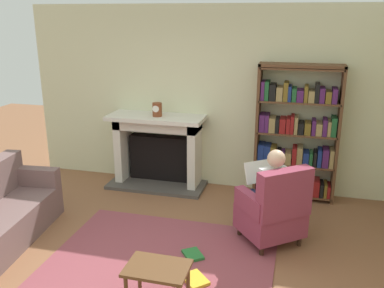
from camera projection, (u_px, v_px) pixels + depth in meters
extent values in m
plane|color=brown|center=(153.00, 274.00, 4.28)|extent=(14.00, 14.00, 0.00)
cube|color=beige|center=(208.00, 98.00, 6.23)|extent=(5.60, 0.10, 2.70)
cube|color=#8C404A|center=(162.00, 258.00, 4.55)|extent=(2.40, 1.80, 0.01)
cube|color=#4C4742|center=(157.00, 185.00, 6.46)|extent=(1.48, 0.64, 0.05)
cube|color=black|center=(161.00, 157.00, 6.55)|extent=(0.96, 0.20, 0.70)
cube|color=silver|center=(123.00, 149.00, 6.54)|extent=(0.12, 0.44, 1.05)
cube|color=silver|center=(195.00, 155.00, 6.26)|extent=(0.12, 0.44, 1.05)
cube|color=silver|center=(157.00, 124.00, 6.27)|extent=(1.28, 0.44, 0.16)
cube|color=silver|center=(156.00, 118.00, 6.18)|extent=(1.44, 0.56, 0.06)
cylinder|color=brown|center=(157.00, 110.00, 6.11)|extent=(0.14, 0.14, 0.20)
cylinder|color=white|center=(156.00, 109.00, 6.05)|extent=(0.10, 0.01, 0.10)
cube|color=brown|center=(257.00, 131.00, 5.97)|extent=(0.04, 0.32, 1.92)
cube|color=brown|center=(338.00, 136.00, 5.70)|extent=(0.04, 0.32, 1.92)
cube|color=brown|center=(302.00, 65.00, 5.55)|extent=(1.13, 0.32, 0.04)
cube|color=brown|center=(292.00, 192.00, 6.10)|extent=(1.09, 0.32, 0.02)
cube|color=navy|center=(259.00, 181.00, 6.17)|extent=(0.05, 0.26, 0.25)
cube|color=navy|center=(263.00, 183.00, 6.16)|extent=(0.06, 0.26, 0.19)
cube|color=#4C1E59|center=(267.00, 182.00, 6.15)|extent=(0.06, 0.26, 0.22)
cube|color=navy|center=(272.00, 182.00, 6.12)|extent=(0.07, 0.26, 0.24)
cube|color=brown|center=(278.00, 184.00, 6.11)|extent=(0.09, 0.26, 0.21)
cube|color=black|center=(283.00, 184.00, 6.09)|extent=(0.04, 0.26, 0.20)
cube|color=#1E592D|center=(288.00, 185.00, 6.07)|extent=(0.08, 0.26, 0.21)
cube|color=#997F4C|center=(294.00, 186.00, 6.06)|extent=(0.07, 0.26, 0.18)
cube|color=navy|center=(300.00, 185.00, 6.03)|extent=(0.08, 0.26, 0.24)
cube|color=#1E592D|center=(305.00, 186.00, 6.02)|extent=(0.04, 0.26, 0.22)
cube|color=navy|center=(309.00, 188.00, 6.01)|extent=(0.08, 0.26, 0.18)
cube|color=maroon|center=(316.00, 187.00, 5.98)|extent=(0.09, 0.26, 0.23)
cube|color=black|center=(321.00, 189.00, 5.96)|extent=(0.05, 0.26, 0.19)
cube|color=brown|center=(325.00, 189.00, 5.95)|extent=(0.04, 0.26, 0.19)
cube|color=maroon|center=(328.00, 190.00, 5.94)|extent=(0.04, 0.26, 0.17)
cube|color=brown|center=(294.00, 163.00, 5.97)|extent=(1.09, 0.32, 0.02)
cube|color=navy|center=(261.00, 152.00, 6.03)|extent=(0.09, 0.26, 0.26)
cube|color=navy|center=(268.00, 152.00, 6.01)|extent=(0.09, 0.26, 0.25)
cube|color=brown|center=(273.00, 154.00, 5.99)|extent=(0.08, 0.26, 0.23)
cube|color=black|center=(279.00, 155.00, 5.98)|extent=(0.06, 0.26, 0.18)
cube|color=#4C1E59|center=(283.00, 156.00, 5.97)|extent=(0.05, 0.26, 0.17)
cube|color=#997F4C|center=(288.00, 157.00, 5.95)|extent=(0.08, 0.26, 0.17)
cube|color=maroon|center=(294.00, 155.00, 5.92)|extent=(0.06, 0.26, 0.25)
cube|color=#997F4C|center=(300.00, 155.00, 5.90)|extent=(0.08, 0.26, 0.26)
cube|color=navy|center=(306.00, 158.00, 5.89)|extent=(0.08, 0.26, 0.19)
cube|color=#1E592D|center=(311.00, 158.00, 5.87)|extent=(0.04, 0.26, 0.19)
cube|color=black|center=(315.00, 158.00, 5.86)|extent=(0.04, 0.26, 0.20)
cube|color=navy|center=(319.00, 157.00, 5.84)|extent=(0.06, 0.26, 0.24)
cube|color=#4C1E59|center=(325.00, 157.00, 5.82)|extent=(0.08, 0.26, 0.26)
cube|color=#997F4C|center=(331.00, 157.00, 5.80)|extent=(0.06, 0.26, 0.25)
cube|color=brown|center=(297.00, 133.00, 5.83)|extent=(1.09, 0.32, 0.02)
cube|color=#4C1E59|center=(263.00, 122.00, 5.90)|extent=(0.07, 0.26, 0.24)
cube|color=#4C1E59|center=(267.00, 122.00, 5.88)|extent=(0.05, 0.26, 0.24)
cube|color=#997F4C|center=(272.00, 124.00, 5.87)|extent=(0.08, 0.26, 0.21)
cube|color=black|center=(278.00, 124.00, 5.86)|extent=(0.05, 0.26, 0.20)
cube|color=maroon|center=(283.00, 125.00, 5.84)|extent=(0.08, 0.26, 0.20)
cube|color=maroon|center=(288.00, 125.00, 5.82)|extent=(0.05, 0.26, 0.21)
cube|color=maroon|center=(292.00, 124.00, 5.80)|extent=(0.05, 0.26, 0.24)
cube|color=#997F4C|center=(296.00, 124.00, 5.79)|extent=(0.04, 0.26, 0.24)
cube|color=black|center=(301.00, 127.00, 5.78)|extent=(0.07, 0.26, 0.16)
cube|color=brown|center=(308.00, 128.00, 5.76)|extent=(0.08, 0.26, 0.16)
cube|color=#4C1E59|center=(314.00, 127.00, 5.74)|extent=(0.05, 0.26, 0.20)
cube|color=#997F4C|center=(319.00, 128.00, 5.73)|extent=(0.08, 0.26, 0.17)
cube|color=#4C1E59|center=(325.00, 127.00, 5.70)|extent=(0.06, 0.26, 0.22)
cube|color=#997F4C|center=(329.00, 128.00, 5.69)|extent=(0.04, 0.26, 0.20)
cube|color=#1E592D|center=(334.00, 126.00, 5.67)|extent=(0.07, 0.26, 0.26)
cube|color=brown|center=(299.00, 102.00, 5.70)|extent=(1.09, 0.32, 0.02)
cube|color=#4C1E59|center=(263.00, 90.00, 5.77)|extent=(0.05, 0.26, 0.26)
cube|color=#1E592D|center=(267.00, 90.00, 5.75)|extent=(0.05, 0.26, 0.26)
cube|color=black|center=(273.00, 92.00, 5.74)|extent=(0.08, 0.26, 0.22)
cube|color=#997F4C|center=(280.00, 93.00, 5.72)|extent=(0.08, 0.26, 0.19)
cube|color=brown|center=(286.00, 91.00, 5.69)|extent=(0.06, 0.26, 0.25)
cube|color=navy|center=(290.00, 93.00, 5.69)|extent=(0.04, 0.26, 0.21)
cube|color=#1E592D|center=(294.00, 94.00, 5.68)|extent=(0.06, 0.26, 0.18)
cube|color=#4C1E59|center=(300.00, 95.00, 5.66)|extent=(0.09, 0.26, 0.16)
cube|color=brown|center=(306.00, 93.00, 5.63)|extent=(0.05, 0.26, 0.22)
cube|color=#997F4C|center=(311.00, 96.00, 5.62)|extent=(0.08, 0.26, 0.16)
cube|color=black|center=(317.00, 92.00, 5.59)|extent=(0.06, 0.26, 0.25)
cube|color=#4C1E59|center=(322.00, 95.00, 5.59)|extent=(0.07, 0.26, 0.20)
cube|color=brown|center=(328.00, 97.00, 5.57)|extent=(0.07, 0.26, 0.16)
cube|color=#4C1E59|center=(334.00, 95.00, 5.55)|extent=(0.07, 0.26, 0.20)
cube|color=brown|center=(302.00, 68.00, 5.56)|extent=(1.09, 0.32, 0.02)
cylinder|color=#331E14|center=(275.00, 223.00, 5.21)|extent=(0.05, 0.05, 0.12)
cylinder|color=#331E14|center=(240.00, 231.00, 5.02)|extent=(0.05, 0.05, 0.12)
cylinder|color=#331E14|center=(299.00, 241.00, 4.80)|extent=(0.05, 0.05, 0.12)
cylinder|color=#331E14|center=(262.00, 251.00, 4.60)|extent=(0.05, 0.05, 0.12)
cube|color=#8B344A|center=(270.00, 220.00, 4.84)|extent=(0.87, 0.87, 0.30)
cube|color=#8B344A|center=(285.00, 194.00, 4.51)|extent=(0.60, 0.52, 0.55)
cube|color=#8B344A|center=(290.00, 195.00, 4.87)|extent=(0.43, 0.50, 0.22)
cube|color=#8B344A|center=(251.00, 203.00, 4.66)|extent=(0.43, 0.50, 0.22)
cube|color=silver|center=(274.00, 190.00, 4.68)|extent=(0.37, 0.36, 0.50)
sphere|color=#D8AD8C|center=(276.00, 159.00, 4.57)|extent=(0.20, 0.20, 0.20)
cube|color=#191E3F|center=(269.00, 198.00, 4.95)|extent=(0.34, 0.39, 0.12)
cube|color=#191E3F|center=(258.00, 200.00, 4.88)|extent=(0.34, 0.39, 0.12)
cylinder|color=#191E3F|center=(259.00, 211.00, 5.19)|extent=(0.10, 0.10, 0.42)
cylinder|color=#191E3F|center=(248.00, 213.00, 5.13)|extent=(0.10, 0.10, 0.42)
cube|color=white|center=(259.00, 172.00, 4.94)|extent=(0.35, 0.31, 0.25)
cube|color=#735856|center=(2.00, 227.00, 4.83)|extent=(0.87, 1.76, 0.40)
cube|color=#735856|center=(33.00, 176.00, 5.46)|extent=(0.71, 0.23, 0.24)
cube|color=brown|center=(157.00, 268.00, 3.66)|extent=(0.56, 0.39, 0.03)
cylinder|color=brown|center=(139.00, 275.00, 3.93)|extent=(0.04, 0.04, 0.41)
cylinder|color=brown|center=(188.00, 283.00, 3.81)|extent=(0.04, 0.04, 0.41)
cube|color=red|center=(172.00, 276.00, 4.21)|extent=(0.31, 0.27, 0.03)
cube|color=#267233|center=(193.00, 255.00, 4.58)|extent=(0.29, 0.30, 0.03)
cube|color=#267233|center=(166.00, 264.00, 4.41)|extent=(0.26, 0.27, 0.04)
cube|color=gold|center=(195.00, 279.00, 4.15)|extent=(0.33, 0.33, 0.03)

